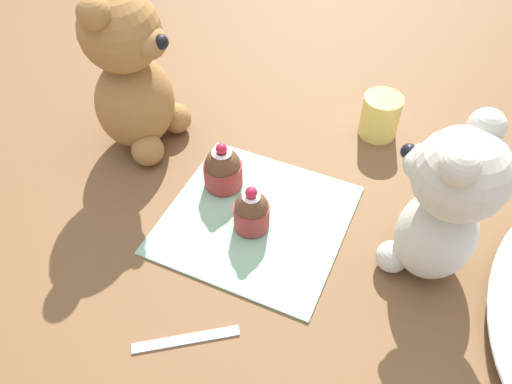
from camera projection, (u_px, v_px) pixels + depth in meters
The scene contains 8 objects.
ground_plane at pixel (256, 220), 0.68m from camera, with size 4.00×4.00×0.00m, color brown.
knitted_placemat at pixel (256, 218), 0.68m from camera, with size 0.23×0.24×0.01m, color #8EBC99.
teddy_bear_cream at pixel (445, 205), 0.55m from camera, with size 0.12×0.12×0.22m.
teddy_bear_tan at pixel (132, 75), 0.70m from camera, with size 0.13×0.13×0.25m.
cupcake_near_cream_bear at pixel (252, 211), 0.65m from camera, with size 0.05×0.05×0.07m.
cupcake_near_tan_bear at pixel (223, 169), 0.70m from camera, with size 0.05×0.05×0.07m.
juice_glass at pixel (380, 116), 0.78m from camera, with size 0.06×0.06×0.07m, color #EADB66.
teaspoon at pixel (188, 340), 0.56m from camera, with size 0.12×0.01×0.01m, color silver.
Camera 1 is at (0.39, 0.18, 0.53)m, focal length 35.00 mm.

